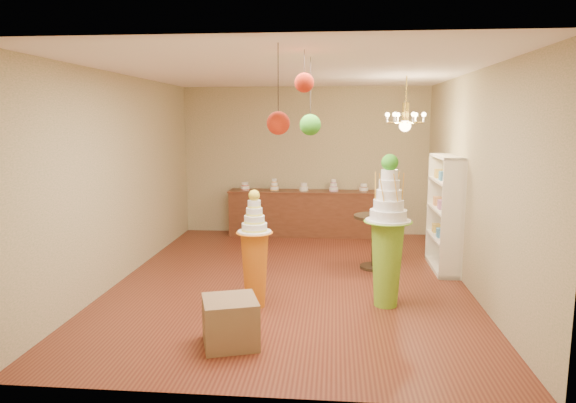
# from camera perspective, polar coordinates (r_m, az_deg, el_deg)

# --- Properties ---
(floor) EXTENTS (6.50, 6.50, 0.00)m
(floor) POSITION_cam_1_polar(r_m,az_deg,el_deg) (7.67, 0.38, -8.71)
(floor) COLOR #5F2819
(floor) RESTS_ON ground
(ceiling) EXTENTS (6.50, 6.50, 0.00)m
(ceiling) POSITION_cam_1_polar(r_m,az_deg,el_deg) (7.33, 0.40, 14.23)
(ceiling) COLOR white
(ceiling) RESTS_ON ground
(wall_back) EXTENTS (5.00, 0.04, 3.00)m
(wall_back) POSITION_cam_1_polar(r_m,az_deg,el_deg) (10.57, 1.88, 4.52)
(wall_back) COLOR tan
(wall_back) RESTS_ON ground
(wall_front) EXTENTS (5.00, 0.04, 3.00)m
(wall_front) POSITION_cam_1_polar(r_m,az_deg,el_deg) (4.16, -3.38, -2.67)
(wall_front) COLOR tan
(wall_front) RESTS_ON ground
(wall_left) EXTENTS (0.04, 6.50, 3.00)m
(wall_left) POSITION_cam_1_polar(r_m,az_deg,el_deg) (7.96, -17.88, 2.56)
(wall_left) COLOR tan
(wall_left) RESTS_ON ground
(wall_right) EXTENTS (0.04, 6.50, 3.00)m
(wall_right) POSITION_cam_1_polar(r_m,az_deg,el_deg) (7.56, 19.64, 2.15)
(wall_right) COLOR tan
(wall_right) RESTS_ON ground
(pedestal_green) EXTENTS (0.74, 0.74, 1.93)m
(pedestal_green) POSITION_cam_1_polar(r_m,az_deg,el_deg) (6.56, 10.97, -4.68)
(pedestal_green) COLOR #76B428
(pedestal_green) RESTS_ON floor
(pedestal_orange) EXTENTS (0.51, 0.51, 1.49)m
(pedestal_orange) POSITION_cam_1_polar(r_m,az_deg,el_deg) (6.48, -3.71, -6.48)
(pedestal_orange) COLOR orange
(pedestal_orange) RESTS_ON floor
(burlap_riser) EXTENTS (0.69, 0.69, 0.50)m
(burlap_riser) POSITION_cam_1_polar(r_m,az_deg,el_deg) (5.55, -6.43, -13.15)
(burlap_riser) COLOR #7E6345
(burlap_riser) RESTS_ON floor
(sideboard) EXTENTS (3.04, 0.54, 1.16)m
(sideboard) POSITION_cam_1_polar(r_m,az_deg,el_deg) (10.43, 1.76, -1.21)
(sideboard) COLOR #582D1B
(sideboard) RESTS_ON floor
(shelving_unit) EXTENTS (0.33, 1.20, 1.80)m
(shelving_unit) POSITION_cam_1_polar(r_m,az_deg,el_deg) (8.38, 17.01, -1.22)
(shelving_unit) COLOR white
(shelving_unit) RESTS_ON floor
(round_table) EXTENTS (0.78, 0.78, 0.86)m
(round_table) POSITION_cam_1_polar(r_m,az_deg,el_deg) (8.22, 9.61, -3.60)
(round_table) COLOR black
(round_table) RESTS_ON floor
(vase) EXTENTS (0.20, 0.20, 0.17)m
(vase) POSITION_cam_1_polar(r_m,az_deg,el_deg) (8.14, 9.68, -0.93)
(vase) COLOR white
(vase) RESTS_ON round_table
(pom_red_left) EXTENTS (0.21, 0.21, 0.79)m
(pom_red_left) POSITION_cam_1_polar(r_m,az_deg,el_deg) (4.57, -1.09, 8.72)
(pom_red_left) COLOR #392F29
(pom_red_left) RESTS_ON ceiling
(pom_green_mid) EXTENTS (0.23, 0.23, 0.83)m
(pom_green_mid) POSITION_cam_1_polar(r_m,az_deg,el_deg) (5.58, 2.49, 8.52)
(pom_green_mid) COLOR #392F29
(pom_green_mid) RESTS_ON ceiling
(pom_red_right) EXTENTS (0.19, 0.19, 0.40)m
(pom_red_right) POSITION_cam_1_polar(r_m,az_deg,el_deg) (5.01, 1.82, 13.07)
(pom_red_right) COLOR #392F29
(pom_red_right) RESTS_ON ceiling
(chandelier) EXTENTS (0.75, 0.75, 0.85)m
(chandelier) POSITION_cam_1_polar(r_m,az_deg,el_deg) (8.16, 12.89, 8.57)
(chandelier) COLOR gold
(chandelier) RESTS_ON ceiling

